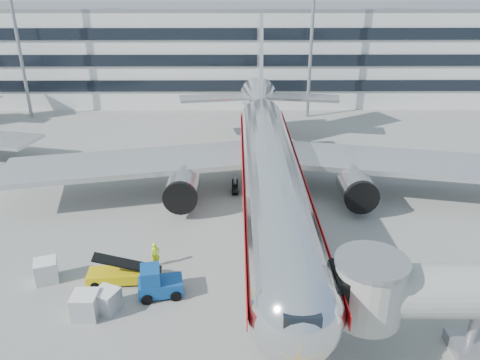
{
  "coord_description": "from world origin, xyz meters",
  "views": [
    {
      "loc": [
        -3.0,
        -29.01,
        19.99
      ],
      "look_at": [
        -2.74,
        7.81,
        4.0
      ],
      "focal_mm": 35.0,
      "sensor_mm": 36.0,
      "label": 1
    }
  ],
  "objects_px": {
    "baggage_tug": "(158,283)",
    "ramp_worker": "(156,255)",
    "cargo_container_left": "(86,305)",
    "main_jet": "(269,161)",
    "cargo_container_right": "(46,271)",
    "belt_loader": "(120,274)",
    "cargo_container_front": "(107,300)"
  },
  "relations": [
    {
      "from": "cargo_container_right",
      "to": "main_jet",
      "type": "bearing_deg",
      "value": 37.43
    },
    {
      "from": "baggage_tug",
      "to": "ramp_worker",
      "type": "relative_size",
      "value": 1.67
    },
    {
      "from": "cargo_container_front",
      "to": "ramp_worker",
      "type": "height_order",
      "value": "ramp_worker"
    },
    {
      "from": "baggage_tug",
      "to": "cargo_container_right",
      "type": "height_order",
      "value": "baggage_tug"
    },
    {
      "from": "main_jet",
      "to": "belt_loader",
      "type": "bearing_deg",
      "value": -131.29
    },
    {
      "from": "belt_loader",
      "to": "cargo_container_front",
      "type": "bearing_deg",
      "value": -92.24
    },
    {
      "from": "cargo_container_right",
      "to": "ramp_worker",
      "type": "relative_size",
      "value": 1.02
    },
    {
      "from": "belt_loader",
      "to": "baggage_tug",
      "type": "distance_m",
      "value": 3.34
    },
    {
      "from": "main_jet",
      "to": "cargo_container_left",
      "type": "distance_m",
      "value": 21.14
    },
    {
      "from": "main_jet",
      "to": "cargo_container_front",
      "type": "bearing_deg",
      "value": -125.56
    },
    {
      "from": "cargo_container_left",
      "to": "cargo_container_front",
      "type": "bearing_deg",
      "value": 26.07
    },
    {
      "from": "baggage_tug",
      "to": "cargo_container_left",
      "type": "bearing_deg",
      "value": -153.2
    },
    {
      "from": "cargo_container_right",
      "to": "ramp_worker",
      "type": "xyz_separation_m",
      "value": [
        7.5,
        1.81,
        0.15
      ]
    },
    {
      "from": "ramp_worker",
      "to": "main_jet",
      "type": "bearing_deg",
      "value": 17.29
    },
    {
      "from": "main_jet",
      "to": "cargo_container_left",
      "type": "xyz_separation_m",
      "value": [
        -12.63,
        -16.6,
        -3.38
      ]
    },
    {
      "from": "belt_loader",
      "to": "ramp_worker",
      "type": "distance_m",
      "value": 3.03
    },
    {
      "from": "cargo_container_left",
      "to": "cargo_container_right",
      "type": "bearing_deg",
      "value": 135.52
    },
    {
      "from": "cargo_container_right",
      "to": "cargo_container_left",
      "type": "bearing_deg",
      "value": -44.48
    },
    {
      "from": "main_jet",
      "to": "baggage_tug",
      "type": "bearing_deg",
      "value": -120.14
    },
    {
      "from": "baggage_tug",
      "to": "cargo_container_right",
      "type": "bearing_deg",
      "value": 167.9
    },
    {
      "from": "main_jet",
      "to": "belt_loader",
      "type": "distance_m",
      "value": 17.56
    },
    {
      "from": "main_jet",
      "to": "ramp_worker",
      "type": "distance_m",
      "value": 14.57
    },
    {
      "from": "cargo_container_left",
      "to": "ramp_worker",
      "type": "bearing_deg",
      "value": 58.28
    },
    {
      "from": "belt_loader",
      "to": "main_jet",
      "type": "bearing_deg",
      "value": 48.71
    },
    {
      "from": "main_jet",
      "to": "cargo_container_right",
      "type": "height_order",
      "value": "main_jet"
    },
    {
      "from": "main_jet",
      "to": "baggage_tug",
      "type": "height_order",
      "value": "main_jet"
    },
    {
      "from": "belt_loader",
      "to": "cargo_container_right",
      "type": "distance_m",
      "value": 5.27
    },
    {
      "from": "main_jet",
      "to": "cargo_container_left",
      "type": "height_order",
      "value": "main_jet"
    },
    {
      "from": "cargo_container_right",
      "to": "ramp_worker",
      "type": "bearing_deg",
      "value": 13.59
    },
    {
      "from": "cargo_container_left",
      "to": "ramp_worker",
      "type": "relative_size",
      "value": 0.88
    },
    {
      "from": "belt_loader",
      "to": "ramp_worker",
      "type": "bearing_deg",
      "value": 42.1
    },
    {
      "from": "belt_loader",
      "to": "ramp_worker",
      "type": "height_order",
      "value": "belt_loader"
    }
  ]
}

